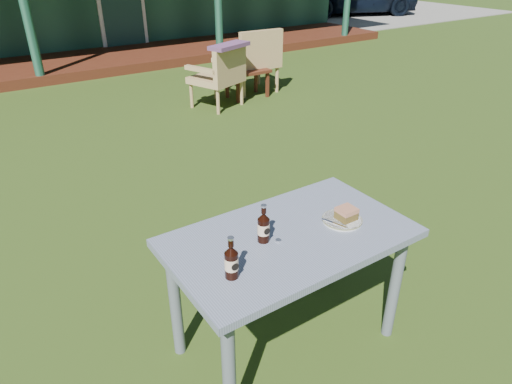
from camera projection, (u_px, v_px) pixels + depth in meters
ground at (168, 217)px, 3.73m from camera, size 80.00×80.00×0.00m
gravel_strip at (355, 12)px, 15.07m from camera, size 9.00×6.00×0.02m
cafe_table at (290, 251)px, 2.27m from camera, size 1.20×0.70×0.72m
plate at (342, 220)px, 2.32m from camera, size 0.20×0.20×0.01m
cake_slice at (346, 213)px, 2.31m from camera, size 0.09×0.09×0.06m
fork at (334, 223)px, 2.28m from camera, size 0.06×0.14×0.00m
cola_bottle_near at (264, 227)px, 2.13m from camera, size 0.06×0.06×0.20m
cola_bottle_far at (231, 261)px, 1.90m from camera, size 0.06×0.06×0.20m
bottle_cap at (278, 240)px, 2.17m from camera, size 0.03×0.03×0.01m
armchair_left at (221, 74)px, 6.05m from camera, size 0.76×0.74×0.81m
armchair_right at (255, 57)px, 6.67m from camera, size 0.71×0.67×0.92m
floral_throw at (229, 46)px, 5.78m from camera, size 0.64×0.42×0.05m
side_table at (247, 74)px, 6.51m from camera, size 0.60×0.40×0.40m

